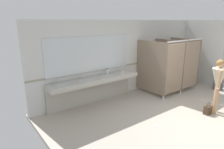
# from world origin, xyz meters

# --- Properties ---
(ground_plane) EXTENTS (7.40, 6.25, 0.10)m
(ground_plane) POSITION_xyz_m (0.00, 0.00, -0.05)
(ground_plane) COLOR #B2A899
(wall_back) EXTENTS (7.40, 0.12, 2.66)m
(wall_back) POSITION_xyz_m (0.00, 2.89, 1.33)
(wall_back) COLOR silver
(wall_back) RESTS_ON ground_plane
(wall_back_tile_band) EXTENTS (7.40, 0.01, 0.06)m
(wall_back_tile_band) POSITION_xyz_m (0.00, 2.82, 1.05)
(wall_back_tile_band) COLOR #9E937F
(wall_back_tile_band) RESTS_ON wall_back
(vanity_counter) EXTENTS (3.08, 0.56, 1.01)m
(vanity_counter) POSITION_xyz_m (-1.66, 2.62, 0.65)
(vanity_counter) COLOR #B2ADA3
(vanity_counter) RESTS_ON ground_plane
(mirror_panel) EXTENTS (2.98, 0.02, 1.13)m
(mirror_panel) POSITION_xyz_m (-1.66, 2.81, 1.61)
(mirror_panel) COLOR silver
(mirror_panel) RESTS_ON wall_back
(bathroom_stalls) EXTENTS (2.04, 1.39, 1.99)m
(bathroom_stalls) POSITION_xyz_m (1.38, 1.91, 1.04)
(bathroom_stalls) COLOR #84705B
(bathroom_stalls) RESTS_ON ground_plane
(trash_bin) EXTENTS (0.37, 0.37, 0.77)m
(trash_bin) POSITION_xyz_m (2.98, 0.87, 0.38)
(trash_bin) COLOR #47474C
(trash_bin) RESTS_ON ground_plane
(person_standing) EXTENTS (0.55, 0.55, 1.59)m
(person_standing) POSITION_xyz_m (0.81, -0.06, 1.00)
(person_standing) COLOR tan
(person_standing) RESTS_ON ground_plane
(handbag) EXTENTS (0.24, 0.15, 0.37)m
(handbag) POSITION_xyz_m (0.55, -0.01, 0.13)
(handbag) COLOR #3F2D1E
(handbag) RESTS_ON ground_plane
(soap_dispenser) EXTENTS (0.07, 0.07, 0.20)m
(soap_dispenser) POSITION_xyz_m (-1.10, 2.70, 0.98)
(soap_dispenser) COLOR white
(soap_dispenser) RESTS_ON vanity_counter
(paper_cup) EXTENTS (0.07, 0.07, 0.10)m
(paper_cup) POSITION_xyz_m (-0.66, 2.42, 0.94)
(paper_cup) COLOR beige
(paper_cup) RESTS_ON vanity_counter
(floor_drain_cover) EXTENTS (0.14, 0.14, 0.01)m
(floor_drain_cover) POSITION_xyz_m (-1.17, 0.46, 0.00)
(floor_drain_cover) COLOR #B7BABF
(floor_drain_cover) RESTS_ON ground_plane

